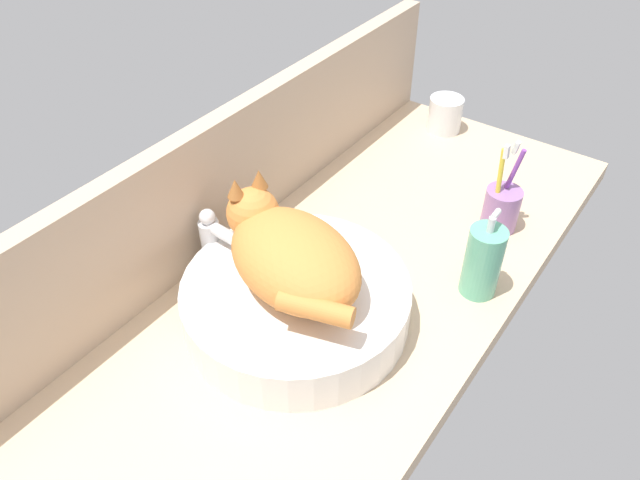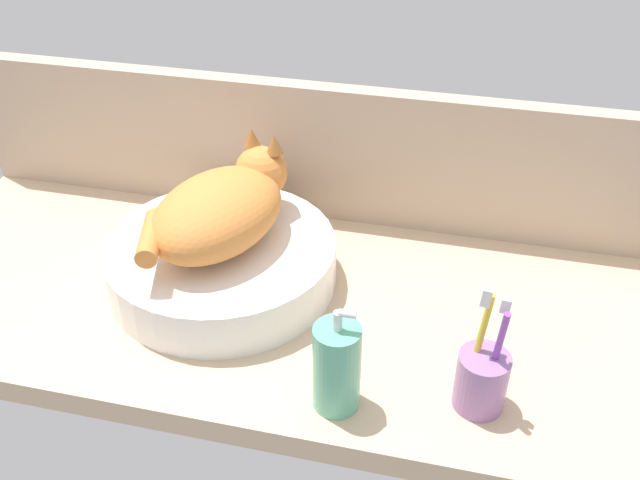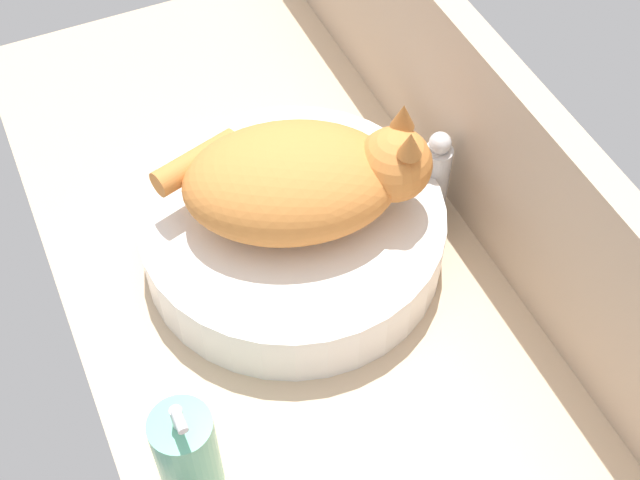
# 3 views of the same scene
# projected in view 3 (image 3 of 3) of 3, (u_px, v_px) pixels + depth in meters

# --- Properties ---
(ground_plane) EXTENTS (1.33, 0.54, 0.04)m
(ground_plane) POSITION_uv_depth(u_px,v_px,m) (320.00, 333.00, 1.07)
(ground_plane) COLOR #D1B28E
(backsplash_panel) EXTENTS (1.33, 0.04, 0.25)m
(backsplash_panel) POSITION_uv_depth(u_px,v_px,m) (521.00, 187.00, 1.02)
(backsplash_panel) COLOR tan
(backsplash_panel) RESTS_ON ground_plane
(sink_basin) EXTENTS (0.37, 0.37, 0.08)m
(sink_basin) POSITION_uv_depth(u_px,v_px,m) (293.00, 233.00, 1.09)
(sink_basin) COLOR white
(sink_basin) RESTS_ON ground_plane
(cat) EXTENTS (0.24, 0.30, 0.14)m
(cat) POSITION_uv_depth(u_px,v_px,m) (303.00, 179.00, 1.02)
(cat) COLOR orange
(cat) RESTS_ON sink_basin
(faucet) EXTENTS (0.04, 0.12, 0.14)m
(faucet) POSITION_uv_depth(u_px,v_px,m) (428.00, 173.00, 1.11)
(faucet) COLOR silver
(faucet) RESTS_ON ground_plane
(soap_dispenser) EXTENTS (0.06, 0.06, 0.17)m
(soap_dispenser) POSITION_uv_depth(u_px,v_px,m) (187.00, 455.00, 0.88)
(soap_dispenser) COLOR #60B793
(soap_dispenser) RESTS_ON ground_plane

